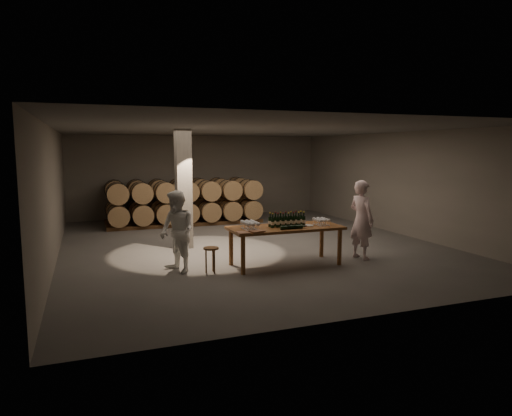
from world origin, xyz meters
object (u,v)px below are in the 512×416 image
object	(u,v)px
plate	(308,225)
stool	(211,252)
person_woman	(177,232)
tasting_table	(285,231)
notebook_near	(257,231)
person_man	(361,220)
bottle_cluster	(287,221)

from	to	relation	value
plate	stool	size ratio (longest dim) A/B	0.47
stool	person_woman	bearing A→B (deg)	155.65
tasting_table	notebook_near	distance (m)	0.97
tasting_table	plate	bearing A→B (deg)	-7.37
notebook_near	person_man	xyz separation A→B (m)	(2.86, 0.35, 0.05)
plate	stool	xyz separation A→B (m)	(-2.32, 0.02, -0.45)
notebook_near	person_man	size ratio (longest dim) A/B	0.14
stool	person_woman	size ratio (longest dim) A/B	0.31
plate	tasting_table	bearing A→B (deg)	172.63
bottle_cluster	stool	size ratio (longest dim) A/B	1.56
person_woman	stool	bearing A→B (deg)	43.44
tasting_table	bottle_cluster	xyz separation A→B (m)	(0.05, 0.04, 0.22)
person_man	person_woman	size ratio (longest dim) A/B	1.08
plate	person_man	xyz separation A→B (m)	(1.45, -0.00, 0.06)
plate	person_man	world-z (taller)	person_man
bottle_cluster	person_woman	bearing A→B (deg)	174.93
tasting_table	bottle_cluster	bearing A→B (deg)	34.03
notebook_near	person_woman	xyz separation A→B (m)	(-1.58, 0.68, -0.02)
person_woman	notebook_near	bearing A→B (deg)	44.56
tasting_table	stool	xyz separation A→B (m)	(-1.78, -0.05, -0.34)
tasting_table	person_woman	xyz separation A→B (m)	(-2.45, 0.26, 0.10)
plate	person_woman	size ratio (longest dim) A/B	0.15
tasting_table	person_man	distance (m)	2.00
person_man	stool	bearing A→B (deg)	75.51
bottle_cluster	person_man	distance (m)	1.94
notebook_near	person_man	world-z (taller)	person_man
person_man	person_woman	bearing A→B (deg)	71.66
bottle_cluster	stool	world-z (taller)	bottle_cluster
tasting_table	stool	bearing A→B (deg)	-178.54
tasting_table	stool	world-z (taller)	tasting_table
stool	person_woman	world-z (taller)	person_woman
bottle_cluster	plate	bearing A→B (deg)	-12.19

